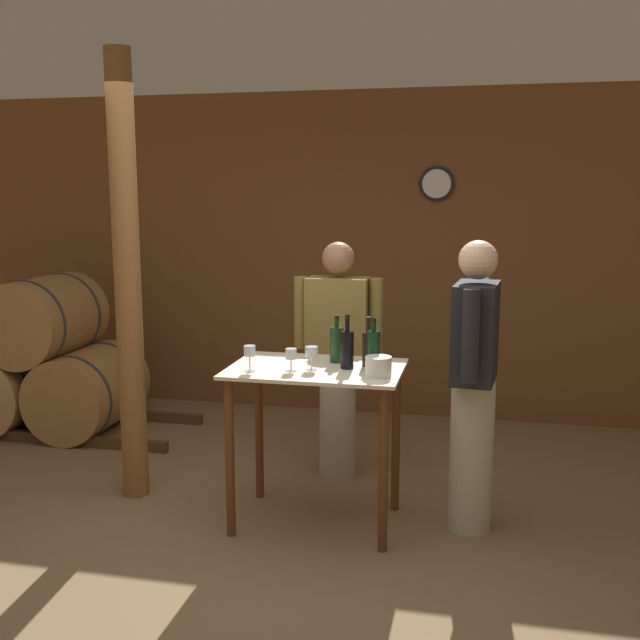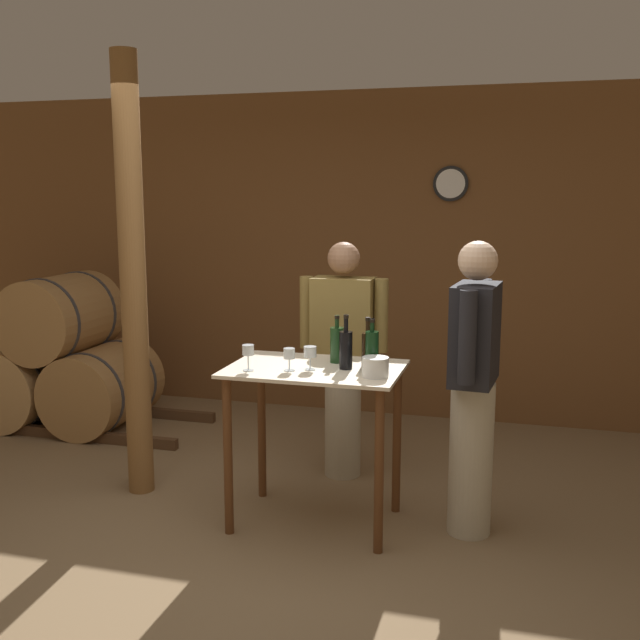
{
  "view_description": "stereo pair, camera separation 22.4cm",
  "coord_description": "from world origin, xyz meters",
  "px_view_note": "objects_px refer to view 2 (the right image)",
  "views": [
    {
      "loc": [
        1.06,
        -3.36,
        1.89
      ],
      "look_at": [
        0.16,
        0.7,
        1.17
      ],
      "focal_mm": 42.0,
      "sensor_mm": 36.0,
      "label": 1
    },
    {
      "loc": [
        1.28,
        -3.31,
        1.89
      ],
      "look_at": [
        0.16,
        0.7,
        1.17
      ],
      "focal_mm": 42.0,
      "sensor_mm": 36.0,
      "label": 2
    }
  ],
  "objects_px": {
    "wine_glass_near_center": "(289,355)",
    "person_host": "(473,383)",
    "wine_bottle_left": "(346,349)",
    "wine_glass_near_left": "(248,351)",
    "wine_bottle_far_left": "(337,344)",
    "wine_bottle_center": "(368,348)",
    "wooden_post": "(133,280)",
    "wine_bottle_right": "(372,350)",
    "person_visitor_with_scarf": "(343,355)",
    "wine_glass_near_right": "(310,353)",
    "ice_bucket": "(375,367)"
  },
  "relations": [
    {
      "from": "wine_bottle_left",
      "to": "person_host",
      "type": "height_order",
      "value": "person_host"
    },
    {
      "from": "person_host",
      "to": "person_visitor_with_scarf",
      "type": "distance_m",
      "value": 1.11
    },
    {
      "from": "wine_bottle_right",
      "to": "person_visitor_with_scarf",
      "type": "distance_m",
      "value": 0.87
    },
    {
      "from": "wine_bottle_center",
      "to": "person_visitor_with_scarf",
      "type": "xyz_separation_m",
      "value": [
        -0.31,
        0.67,
        -0.2
      ]
    },
    {
      "from": "wooden_post",
      "to": "wine_glass_near_right",
      "type": "height_order",
      "value": "wooden_post"
    },
    {
      "from": "wine_bottle_left",
      "to": "wine_bottle_right",
      "type": "distance_m",
      "value": 0.15
    },
    {
      "from": "wine_glass_near_center",
      "to": "person_visitor_with_scarf",
      "type": "height_order",
      "value": "person_visitor_with_scarf"
    },
    {
      "from": "wine_bottle_center",
      "to": "wine_glass_near_left",
      "type": "height_order",
      "value": "wine_bottle_center"
    },
    {
      "from": "wine_bottle_far_left",
      "to": "wine_glass_near_right",
      "type": "height_order",
      "value": "wine_bottle_far_left"
    },
    {
      "from": "wine_bottle_left",
      "to": "wine_bottle_right",
      "type": "relative_size",
      "value": 1.04
    },
    {
      "from": "wine_bottle_far_left",
      "to": "wine_bottle_left",
      "type": "height_order",
      "value": "wine_bottle_left"
    },
    {
      "from": "wooden_post",
      "to": "person_host",
      "type": "distance_m",
      "value": 2.12
    },
    {
      "from": "wine_bottle_center",
      "to": "wine_glass_near_left",
      "type": "xyz_separation_m",
      "value": [
        -0.61,
        -0.26,
        0.0
      ]
    },
    {
      "from": "wooden_post",
      "to": "ice_bucket",
      "type": "xyz_separation_m",
      "value": [
        1.57,
        -0.28,
        -0.38
      ]
    },
    {
      "from": "person_visitor_with_scarf",
      "to": "wine_bottle_left",
      "type": "bearing_deg",
      "value": -75.1
    },
    {
      "from": "wine_bottle_far_left",
      "to": "person_visitor_with_scarf",
      "type": "relative_size",
      "value": 0.17
    },
    {
      "from": "wooden_post",
      "to": "wine_glass_near_right",
      "type": "bearing_deg",
      "value": -10.43
    },
    {
      "from": "wine_bottle_far_left",
      "to": "person_visitor_with_scarf",
      "type": "distance_m",
      "value": 0.66
    },
    {
      "from": "wine_glass_near_right",
      "to": "person_host",
      "type": "xyz_separation_m",
      "value": [
        0.87,
        0.17,
        -0.15
      ]
    },
    {
      "from": "wine_bottle_right",
      "to": "wine_glass_near_center",
      "type": "bearing_deg",
      "value": -165.51
    },
    {
      "from": "person_visitor_with_scarf",
      "to": "person_host",
      "type": "bearing_deg",
      "value": -36.39
    },
    {
      "from": "wooden_post",
      "to": "wine_glass_near_center",
      "type": "bearing_deg",
      "value": -14.07
    },
    {
      "from": "wooden_post",
      "to": "wine_bottle_center",
      "type": "distance_m",
      "value": 1.51
    },
    {
      "from": "person_visitor_with_scarf",
      "to": "wooden_post",
      "type": "bearing_deg",
      "value": -152.55
    },
    {
      "from": "wine_glass_near_right",
      "to": "ice_bucket",
      "type": "distance_m",
      "value": 0.38
    },
    {
      "from": "wine_bottle_left",
      "to": "wine_glass_near_center",
      "type": "bearing_deg",
      "value": -155.95
    },
    {
      "from": "ice_bucket",
      "to": "wooden_post",
      "type": "bearing_deg",
      "value": 169.95
    },
    {
      "from": "wine_bottle_center",
      "to": "wine_glass_near_center",
      "type": "xyz_separation_m",
      "value": [
        -0.39,
        -0.21,
        -0.02
      ]
    },
    {
      "from": "wine_bottle_far_left",
      "to": "wine_bottle_center",
      "type": "distance_m",
      "value": 0.2
    },
    {
      "from": "wooden_post",
      "to": "wine_glass_near_left",
      "type": "bearing_deg",
      "value": -20.71
    },
    {
      "from": "wine_bottle_left",
      "to": "person_host",
      "type": "bearing_deg",
      "value": 8.12
    },
    {
      "from": "wine_glass_near_left",
      "to": "ice_bucket",
      "type": "distance_m",
      "value": 0.7
    },
    {
      "from": "person_host",
      "to": "wine_bottle_center",
      "type": "bearing_deg",
      "value": -178.27
    },
    {
      "from": "wine_bottle_center",
      "to": "person_visitor_with_scarf",
      "type": "height_order",
      "value": "person_visitor_with_scarf"
    },
    {
      "from": "wine_bottle_far_left",
      "to": "wine_bottle_center",
      "type": "bearing_deg",
      "value": -17.14
    },
    {
      "from": "person_host",
      "to": "wine_bottle_right",
      "type": "bearing_deg",
      "value": -168.13
    },
    {
      "from": "wine_glass_near_right",
      "to": "wooden_post",
      "type": "bearing_deg",
      "value": 169.57
    },
    {
      "from": "wine_bottle_far_left",
      "to": "wine_bottle_left",
      "type": "distance_m",
      "value": 0.16
    },
    {
      "from": "wine_bottle_left",
      "to": "wooden_post",
      "type": "bearing_deg",
      "value": 173.99
    },
    {
      "from": "wine_bottle_far_left",
      "to": "wine_bottle_right",
      "type": "height_order",
      "value": "wine_bottle_right"
    },
    {
      "from": "wine_bottle_center",
      "to": "wooden_post",
      "type": "bearing_deg",
      "value": 177.52
    },
    {
      "from": "person_host",
      "to": "wine_bottle_far_left",
      "type": "bearing_deg",
      "value": 176.95
    },
    {
      "from": "wine_glass_near_left",
      "to": "wine_bottle_far_left",
      "type": "bearing_deg",
      "value": 37.87
    },
    {
      "from": "wine_bottle_center",
      "to": "wine_glass_near_right",
      "type": "height_order",
      "value": "wine_bottle_center"
    },
    {
      "from": "wooden_post",
      "to": "wine_bottle_far_left",
      "type": "distance_m",
      "value": 1.33
    },
    {
      "from": "wine_glass_near_left",
      "to": "wine_bottle_left",
      "type": "bearing_deg",
      "value": 20.11
    },
    {
      "from": "wine_bottle_right",
      "to": "wine_bottle_center",
      "type": "bearing_deg",
      "value": 115.17
    },
    {
      "from": "wine_bottle_far_left",
      "to": "ice_bucket",
      "type": "height_order",
      "value": "wine_bottle_far_left"
    },
    {
      "from": "wine_glass_near_center",
      "to": "person_host",
      "type": "xyz_separation_m",
      "value": [
        0.97,
        0.23,
        -0.15
      ]
    },
    {
      "from": "wooden_post",
      "to": "wine_glass_near_center",
      "type": "xyz_separation_m",
      "value": [
        1.09,
        -0.27,
        -0.34
      ]
    }
  ]
}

